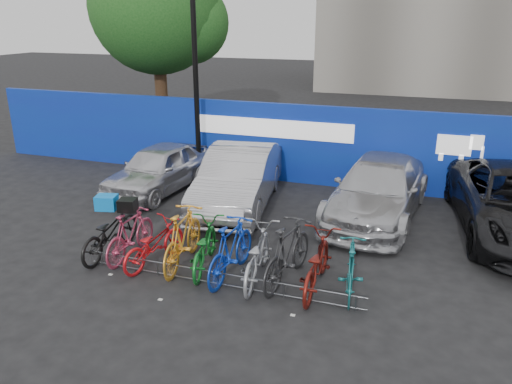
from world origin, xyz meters
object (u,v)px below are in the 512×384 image
at_px(car_0, 158,168).
at_px(bike_9, 351,268).
at_px(car_2, 378,189).
at_px(bike_5, 231,250).
at_px(car_1, 238,178).
at_px(bike_2, 154,244).
at_px(lamppost, 196,73).
at_px(bike_1, 130,234).
at_px(bike_4, 204,246).
at_px(bike_7, 288,253).
at_px(bike_0, 110,232).
at_px(bike_3, 183,238).
at_px(bike_8, 316,263).
at_px(tree, 162,10).
at_px(bike_6, 257,255).
at_px(bike_rack, 218,278).

bearing_deg(car_0, bike_9, -27.53).
relative_size(car_2, bike_5, 2.57).
height_order(car_1, bike_9, car_1).
distance_m(bike_2, bike_9, 3.99).
distance_m(lamppost, bike_2, 6.47).
bearing_deg(bike_9, bike_1, -6.85).
height_order(bike_4, bike_5, bike_5).
distance_m(car_0, bike_9, 7.35).
bearing_deg(bike_1, bike_7, -177.69).
height_order(bike_0, bike_1, bike_1).
height_order(bike_2, bike_4, bike_4).
bearing_deg(car_1, bike_4, -88.54).
relative_size(car_2, bike_0, 2.53).
distance_m(bike_3, bike_8, 2.77).
distance_m(bike_4, bike_7, 1.74).
distance_m(tree, bike_4, 12.71).
xyz_separation_m(bike_3, bike_6, (1.61, -0.07, -0.08)).
relative_size(bike_rack, bike_2, 3.19).
height_order(bike_2, bike_8, bike_8).
relative_size(bike_2, bike_9, 1.03).
height_order(tree, bike_6, tree).
bearing_deg(car_2, bike_rack, -112.11).
xyz_separation_m(bike_5, bike_9, (2.30, 0.14, -0.07)).
bearing_deg(lamppost, bike_6, -55.40).
xyz_separation_m(car_2, bike_8, (-0.69, -4.08, -0.19)).
bearing_deg(car_0, tree, 120.78).
bearing_deg(bike_1, bike_8, -179.10).
relative_size(bike_5, bike_8, 0.96).
bearing_deg(bike_0, car_0, -74.61).
height_order(bike_2, bike_6, bike_6).
xyz_separation_m(bike_rack, bike_5, (0.10, 0.42, 0.42)).
distance_m(bike_5, bike_6, 0.51).
distance_m(bike_rack, bike_6, 0.86).
height_order(bike_2, bike_9, bike_9).
relative_size(car_2, bike_1, 2.84).
distance_m(bike_2, bike_3, 0.62).
xyz_separation_m(car_1, bike_1, (-1.07, -3.57, -0.26)).
xyz_separation_m(tree, lamppost, (3.57, -4.66, -1.80)).
relative_size(car_1, bike_0, 2.42).
bearing_deg(bike_6, bike_0, -6.67).
bearing_deg(tree, bike_4, -58.30).
bearing_deg(bike_5, lamppost, -55.23).
xyz_separation_m(bike_3, bike_8, (2.76, -0.05, -0.08)).
height_order(bike_7, bike_8, bike_7).
bearing_deg(bike_5, bike_0, 2.38).
bearing_deg(tree, bike_6, -54.04).
height_order(tree, bike_1, tree).
bearing_deg(car_0, bike_1, -63.43).
xyz_separation_m(car_1, bike_4, (0.60, -3.53, -0.29)).
bearing_deg(bike_3, car_1, -93.07).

